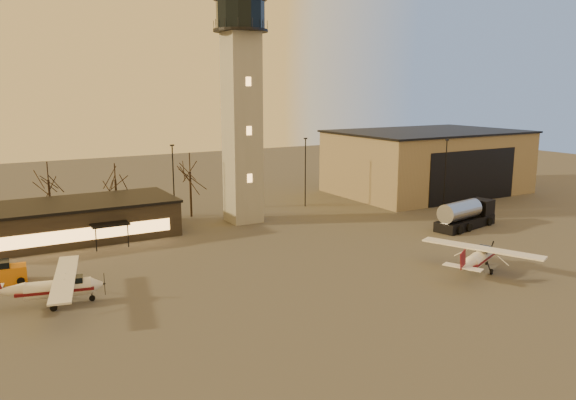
{
  "coord_description": "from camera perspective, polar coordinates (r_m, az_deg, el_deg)",
  "views": [
    {
      "loc": [
        -30.85,
        -35.23,
        17.16
      ],
      "look_at": [
        -3.04,
        13.0,
        6.07
      ],
      "focal_mm": 35.0,
      "sensor_mm": 36.0,
      "label": 1
    }
  ],
  "objects": [
    {
      "name": "ground",
      "position": [
        49.87,
        10.68,
        -9.07
      ],
      "size": [
        220.0,
        220.0,
        0.0
      ],
      "primitive_type": "plane",
      "color": "#3E3C39",
      "rests_on": "ground"
    },
    {
      "name": "light_poles",
      "position": [
        74.21,
        -4.58,
        2.12
      ],
      "size": [
        58.5,
        12.25,
        10.14
      ],
      "color": "black",
      "rests_on": "ground"
    },
    {
      "name": "terminal",
      "position": [
        69.43,
        -21.92,
        -2.04
      ],
      "size": [
        25.4,
        12.2,
        4.3
      ],
      "color": "black",
      "rests_on": "ground"
    },
    {
      "name": "cessna_front",
      "position": [
        56.92,
        18.89,
        -5.76
      ],
      "size": [
        9.27,
        11.17,
        3.18
      ],
      "rotation": [
        0.0,
        0.0,
        0.41
      ],
      "color": "white",
      "rests_on": "ground"
    },
    {
      "name": "service_cart",
      "position": [
        56.5,
        -26.77,
        -6.81
      ],
      "size": [
        3.45,
        2.32,
        2.12
      ],
      "rotation": [
        0.0,
        0.0,
        -0.06
      ],
      "color": "orange",
      "rests_on": "ground"
    },
    {
      "name": "tree_row",
      "position": [
        77.15,
        -16.82,
        2.42
      ],
      "size": [
        37.2,
        9.2,
        8.8
      ],
      "color": "black",
      "rests_on": "ground"
    },
    {
      "name": "hangar",
      "position": [
        96.96,
        13.96,
        3.82
      ],
      "size": [
        30.6,
        20.6,
        10.3
      ],
      "color": "#877558",
      "rests_on": "ground"
    },
    {
      "name": "cessna_rear",
      "position": [
        49.33,
        -22.11,
        -8.55
      ],
      "size": [
        9.59,
        12.06,
        3.32
      ],
      "rotation": [
        0.0,
        0.0,
        -0.21
      ],
      "color": "silver",
      "rests_on": "ground"
    },
    {
      "name": "control_tower",
      "position": [
        72.16,
        -4.73,
        10.57
      ],
      "size": [
        6.8,
        6.8,
        32.6
      ],
      "color": "gray",
      "rests_on": "ground"
    },
    {
      "name": "fuel_truck",
      "position": [
        73.53,
        17.56,
        -1.64
      ],
      "size": [
        9.95,
        4.61,
        3.56
      ],
      "rotation": [
        0.0,
        0.0,
        0.19
      ],
      "color": "black",
      "rests_on": "ground"
    }
  ]
}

